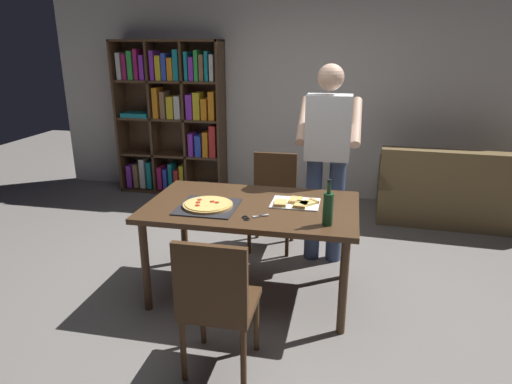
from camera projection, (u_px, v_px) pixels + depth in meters
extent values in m
plane|color=gray|center=(252.00, 292.00, 3.65)|extent=(12.00, 12.00, 0.00)
cube|color=silver|center=(296.00, 86.00, 5.62)|extent=(6.40, 0.10, 2.80)
cube|color=#4C331E|center=(252.00, 207.00, 3.42)|extent=(1.58, 0.95, 0.04)
cylinder|color=#4C331E|center=(146.00, 266.00, 3.30)|extent=(0.06, 0.06, 0.71)
cylinder|color=#4C331E|center=(343.00, 287.00, 3.03)|extent=(0.06, 0.06, 0.71)
cylinder|color=#4C331E|center=(184.00, 226.00, 4.04)|extent=(0.06, 0.06, 0.71)
cylinder|color=#4C331E|center=(346.00, 239.00, 3.76)|extent=(0.06, 0.06, 0.71)
cube|color=#472D19|center=(221.00, 304.00, 2.70)|extent=(0.42, 0.42, 0.04)
cube|color=#472D19|center=(210.00, 283.00, 2.44)|extent=(0.42, 0.04, 0.45)
cylinder|color=#472D19|center=(256.00, 322.00, 2.90)|extent=(0.04, 0.04, 0.41)
cylinder|color=#472D19|center=(203.00, 316.00, 2.97)|extent=(0.04, 0.04, 0.41)
cylinder|color=#472D19|center=(243.00, 359.00, 2.56)|extent=(0.04, 0.04, 0.41)
cylinder|color=#472D19|center=(183.00, 350.00, 2.63)|extent=(0.04, 0.04, 0.41)
cube|color=#472D19|center=(272.00, 205.00, 4.32)|extent=(0.42, 0.42, 0.04)
cube|color=#472D19|center=(275.00, 175.00, 4.42)|extent=(0.42, 0.04, 0.45)
cylinder|color=#472D19|center=(249.00, 233.00, 4.26)|extent=(0.04, 0.04, 0.41)
cylinder|color=#472D19|center=(287.00, 236.00, 4.19)|extent=(0.04, 0.04, 0.41)
cylinder|color=#472D19|center=(257.00, 219.00, 4.60)|extent=(0.04, 0.04, 0.41)
cylinder|color=#472D19|center=(292.00, 222.00, 4.53)|extent=(0.04, 0.04, 0.41)
cube|color=brown|center=(455.00, 202.00, 5.12)|extent=(1.74, 0.93, 0.40)
cube|color=brown|center=(465.00, 173.00, 4.69)|extent=(1.71, 0.29, 0.45)
cube|color=brown|center=(387.00, 171.00, 5.21)|extent=(0.20, 0.86, 0.20)
cube|color=#513823|center=(121.00, 117.00, 5.97)|extent=(0.03, 0.35, 1.95)
cube|color=#513823|center=(221.00, 121.00, 5.70)|extent=(0.03, 0.35, 1.95)
cube|color=#513823|center=(166.00, 40.00, 5.53)|extent=(1.40, 0.35, 0.03)
cube|color=#513823|center=(175.00, 190.00, 6.13)|extent=(1.40, 0.35, 0.03)
cube|color=#513823|center=(175.00, 117.00, 5.98)|extent=(1.40, 0.03, 1.95)
cube|color=#513823|center=(172.00, 155.00, 5.98)|extent=(1.34, 0.29, 0.03)
cube|color=#513823|center=(170.00, 119.00, 5.83)|extent=(1.34, 0.29, 0.03)
cube|color=#513823|center=(168.00, 81.00, 5.69)|extent=(1.34, 0.29, 0.03)
cube|color=#513823|center=(154.00, 118.00, 5.88)|extent=(0.03, 0.29, 1.89)
cube|color=#513823|center=(187.00, 119.00, 5.79)|extent=(0.03, 0.29, 1.89)
cube|color=purple|center=(132.00, 175.00, 6.18)|extent=(0.07, 0.22, 0.30)
cube|color=olive|center=(139.00, 174.00, 6.15)|extent=(0.06, 0.22, 0.32)
cube|color=silver|center=(145.00, 172.00, 6.12)|extent=(0.07, 0.22, 0.39)
cube|color=teal|center=(152.00, 174.00, 6.11)|extent=(0.06, 0.22, 0.36)
cube|color=#B21E66|center=(162.00, 177.00, 6.09)|extent=(0.06, 0.22, 0.30)
cube|color=blue|center=(168.00, 178.00, 6.08)|extent=(0.05, 0.22, 0.27)
cube|color=teal|center=(173.00, 175.00, 6.05)|extent=(0.05, 0.22, 0.35)
cube|color=red|center=(179.00, 179.00, 6.05)|extent=(0.05, 0.22, 0.27)
cube|color=yellow|center=(184.00, 177.00, 6.02)|extent=(0.05, 0.22, 0.34)
cube|color=silver|center=(205.00, 187.00, 6.01)|extent=(0.29, 0.25, 0.08)
cube|color=purple|center=(193.00, 144.00, 5.85)|extent=(0.06, 0.22, 0.29)
cube|color=blue|center=(200.00, 145.00, 5.84)|extent=(0.08, 0.22, 0.27)
cube|color=orange|center=(207.00, 144.00, 5.81)|extent=(0.07, 0.22, 0.32)
cube|color=red|center=(214.00, 141.00, 5.78)|extent=(0.08, 0.22, 0.40)
cube|color=teal|center=(137.00, 115.00, 5.89)|extent=(0.36, 0.25, 0.06)
cube|color=orange|center=(158.00, 103.00, 5.78)|extent=(0.07, 0.22, 0.38)
cube|color=olive|center=(165.00, 105.00, 5.77)|extent=(0.06, 0.22, 0.34)
cube|color=yellow|center=(173.00, 107.00, 5.76)|extent=(0.08, 0.22, 0.28)
cube|color=silver|center=(180.00, 107.00, 5.74)|extent=(0.07, 0.22, 0.29)
cube|color=purple|center=(191.00, 107.00, 5.70)|extent=(0.08, 0.22, 0.31)
cube|color=yellow|center=(199.00, 106.00, 5.68)|extent=(0.08, 0.22, 0.33)
cube|color=orange|center=(206.00, 109.00, 5.67)|extent=(0.07, 0.22, 0.26)
cube|color=orange|center=(213.00, 106.00, 5.64)|extent=(0.07, 0.22, 0.35)
cube|color=silver|center=(122.00, 66.00, 5.73)|extent=(0.06, 0.22, 0.33)
cube|color=#B21E66|center=(128.00, 67.00, 5.72)|extent=(0.05, 0.22, 0.31)
cube|color=green|center=(133.00, 65.00, 5.69)|extent=(0.06, 0.22, 0.35)
cube|color=#B21E66|center=(139.00, 64.00, 5.68)|extent=(0.05, 0.22, 0.37)
cube|color=purple|center=(145.00, 67.00, 5.67)|extent=(0.06, 0.22, 0.30)
cube|color=purple|center=(155.00, 65.00, 5.64)|extent=(0.05, 0.22, 0.36)
cube|color=yellow|center=(161.00, 68.00, 5.63)|extent=(0.07, 0.22, 0.30)
cube|color=blue|center=(167.00, 67.00, 5.61)|extent=(0.06, 0.22, 0.33)
cube|color=orange|center=(173.00, 69.00, 5.60)|extent=(0.07, 0.22, 0.27)
cube|color=teal|center=(178.00, 65.00, 5.57)|extent=(0.06, 0.22, 0.37)
cube|color=teal|center=(188.00, 66.00, 5.55)|extent=(0.04, 0.22, 0.34)
cube|color=purple|center=(193.00, 69.00, 5.55)|extent=(0.06, 0.22, 0.28)
cube|color=green|center=(198.00, 66.00, 5.52)|extent=(0.04, 0.22, 0.36)
cube|color=olive|center=(203.00, 68.00, 5.52)|extent=(0.05, 0.22, 0.31)
cube|color=teal|center=(208.00, 66.00, 5.50)|extent=(0.04, 0.22, 0.35)
cube|color=silver|center=(214.00, 68.00, 5.49)|extent=(0.05, 0.22, 0.31)
cylinder|color=#38476B|center=(335.00, 211.00, 4.05)|extent=(0.14, 0.14, 0.95)
cylinder|color=#38476B|center=(313.00, 209.00, 4.09)|extent=(0.14, 0.14, 0.95)
cube|color=white|center=(328.00, 127.00, 3.84)|extent=(0.38, 0.22, 0.55)
sphere|color=#E0B293|center=(331.00, 77.00, 3.71)|extent=(0.22, 0.22, 0.22)
cylinder|color=#E0B293|center=(356.00, 122.00, 3.95)|extent=(0.09, 0.50, 0.39)
cylinder|color=#E0B293|center=(304.00, 120.00, 4.04)|extent=(0.09, 0.50, 0.39)
cube|color=#2D2D33|center=(208.00, 207.00, 3.35)|extent=(0.43, 0.43, 0.01)
cylinder|color=tan|center=(208.00, 205.00, 3.34)|extent=(0.37, 0.37, 0.02)
cylinder|color=#EACC6B|center=(208.00, 203.00, 3.34)|extent=(0.33, 0.33, 0.01)
cylinder|color=#B22819|center=(212.00, 202.00, 3.36)|extent=(0.04, 0.04, 0.00)
cylinder|color=#B22819|center=(198.00, 202.00, 3.34)|extent=(0.04, 0.04, 0.00)
cylinder|color=#B22819|center=(200.00, 200.00, 3.40)|extent=(0.04, 0.04, 0.00)
cylinder|color=#B22819|center=(217.00, 202.00, 3.34)|extent=(0.04, 0.04, 0.00)
cylinder|color=#B22819|center=(197.00, 205.00, 3.29)|extent=(0.04, 0.04, 0.00)
cube|color=white|center=(295.00, 203.00, 3.42)|extent=(0.36, 0.28, 0.01)
cube|color=#EACC6B|center=(280.00, 203.00, 3.38)|extent=(0.10, 0.15, 0.02)
cube|color=tan|center=(280.00, 205.00, 3.33)|extent=(0.09, 0.03, 0.02)
cube|color=#EACC6B|center=(301.00, 205.00, 3.35)|extent=(0.11, 0.15, 0.02)
cube|color=tan|center=(299.00, 207.00, 3.30)|extent=(0.09, 0.03, 0.02)
cube|color=#EACC6B|center=(308.00, 203.00, 3.39)|extent=(0.16, 0.16, 0.02)
cube|color=tan|center=(314.00, 201.00, 3.42)|extent=(0.08, 0.08, 0.02)
cube|color=#EACC6B|center=(296.00, 200.00, 3.45)|extent=(0.10, 0.15, 0.02)
cube|color=tan|center=(294.00, 202.00, 3.39)|extent=(0.09, 0.03, 0.02)
cylinder|color=#194723|center=(328.00, 209.00, 2.99)|extent=(0.07, 0.07, 0.22)
cylinder|color=#194723|center=(329.00, 188.00, 2.95)|extent=(0.03, 0.03, 0.08)
cylinder|color=black|center=(329.00, 181.00, 2.93)|extent=(0.03, 0.03, 0.02)
cube|color=silver|center=(261.00, 216.00, 3.17)|extent=(0.10, 0.09, 0.01)
cube|color=silver|center=(261.00, 216.00, 3.17)|extent=(0.11, 0.06, 0.01)
torus|color=black|center=(245.00, 217.00, 3.15)|extent=(0.06, 0.06, 0.01)
torus|color=black|center=(247.00, 219.00, 3.11)|extent=(0.06, 0.06, 0.01)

